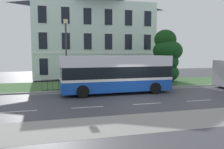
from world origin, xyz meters
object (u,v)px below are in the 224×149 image
object	(u,v)px
evergreen_tree	(165,59)
single_decker_bus	(116,74)
georgian_townhouse	(92,36)
street_lamp_post	(66,49)

from	to	relation	value
evergreen_tree	single_decker_bus	distance (m)	8.70
evergreen_tree	single_decker_bus	size ratio (longest dim) A/B	0.64
georgian_townhouse	single_decker_bus	xyz separation A→B (m)	(-0.31, -14.08, -4.09)
single_decker_bus	evergreen_tree	bearing A→B (deg)	33.36
single_decker_bus	street_lamp_post	bearing A→B (deg)	148.31
street_lamp_post	single_decker_bus	bearing A→B (deg)	-30.03
street_lamp_post	georgian_townhouse	bearing A→B (deg)	70.07
single_decker_bus	street_lamp_post	xyz separation A→B (m)	(-3.96, 2.29, 2.03)
georgian_townhouse	evergreen_tree	size ratio (longest dim) A/B	2.69
street_lamp_post	evergreen_tree	bearing A→B (deg)	13.58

